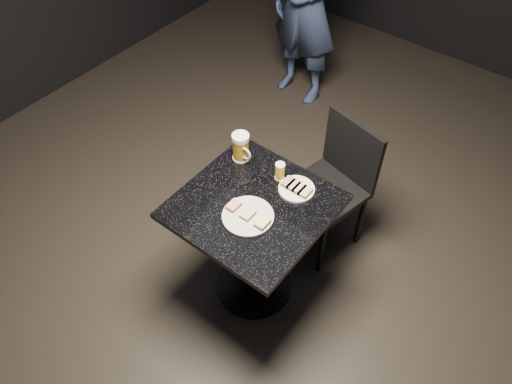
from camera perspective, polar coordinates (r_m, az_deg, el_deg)
floor at (r=3.01m, az=-0.24°, el=-10.67°), size 6.00×6.00×0.00m
plate_large at (r=2.34m, az=-0.93°, el=-2.79°), size 0.25×0.25×0.01m
plate_small at (r=2.46m, az=4.65°, el=0.32°), size 0.18×0.18×0.01m
patron at (r=3.90m, az=5.89°, el=20.64°), size 0.59×0.40×1.57m
table at (r=2.59m, az=-0.27°, el=-4.86°), size 0.70×0.70×0.75m
beer_mug at (r=2.56m, az=-1.72°, el=5.14°), size 0.13×0.09×0.16m
beer_tumbler at (r=2.48m, az=2.75°, el=2.39°), size 0.05×0.05×0.10m
chair at (r=2.88m, az=8.97°, el=1.32°), size 0.46×0.46×0.86m
canapes_on_plate_large at (r=2.33m, az=-0.93°, el=-2.54°), size 0.22×0.07×0.02m
canapes_on_plate_small at (r=2.45m, az=4.67°, el=0.58°), size 0.15×0.07×0.02m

